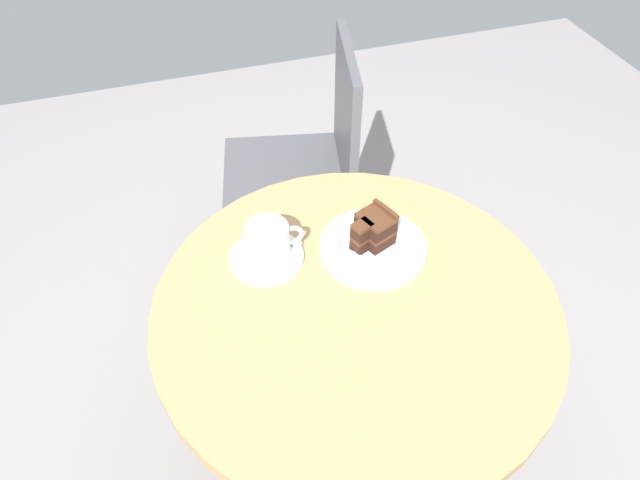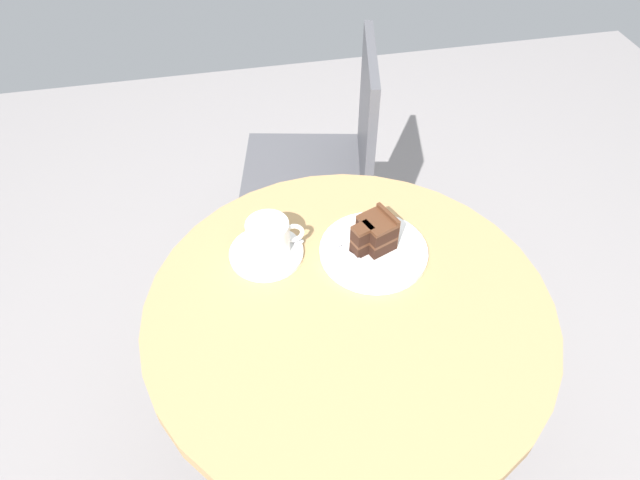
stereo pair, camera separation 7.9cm
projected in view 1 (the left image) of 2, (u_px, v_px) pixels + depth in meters
The scene contains 10 objects.
ground_plane at pixel (344, 463), 1.58m from camera, with size 4.40×4.40×0.01m, color gray.
cafe_table at pixel (353, 339), 1.15m from camera, with size 0.76×0.76×0.72m.
saucer at pixel (266, 257), 1.14m from camera, with size 0.15×0.15×0.01m.
coffee_cup at pixel (269, 240), 1.11m from camera, with size 0.12×0.09×0.07m.
teaspoon at pixel (283, 241), 1.16m from camera, with size 0.10×0.06×0.00m.
cake_plate at pixel (373, 247), 1.15m from camera, with size 0.22×0.22×0.01m.
cake_slice at pixel (373, 229), 1.13m from camera, with size 0.10×0.08×0.08m.
fork at pixel (347, 250), 1.13m from camera, with size 0.10×0.12×0.00m.
napkin at pixel (375, 248), 1.16m from camera, with size 0.18×0.19×0.00m.
cafe_chair at pixel (313, 157), 1.69m from camera, with size 0.45×0.45×0.86m.
Camera 1 is at (-0.26, -0.60, 1.57)m, focal length 32.00 mm.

